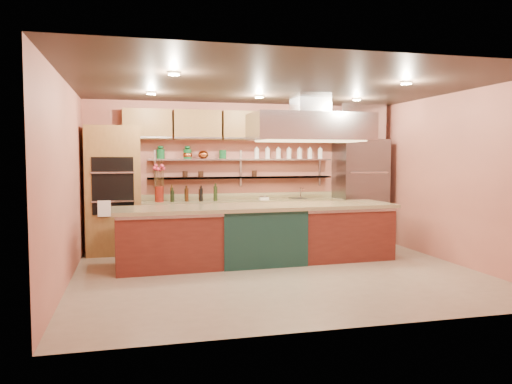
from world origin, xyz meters
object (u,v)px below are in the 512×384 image
object	(u,v)px
island	(258,234)
green_canister	(223,154)
kitchen_scale	(264,197)
copper_kettle	(203,155)
refrigerator	(360,192)
flower_vase	(159,194)

from	to	relation	value
island	green_canister	size ratio (longest dim) A/B	27.54
island	kitchen_scale	world-z (taller)	kitchen_scale
island	green_canister	bearing A→B (deg)	99.27
copper_kettle	green_canister	xyz separation A→B (m)	(0.37, 0.00, 0.00)
kitchen_scale	green_canister	distance (m)	1.14
refrigerator	island	size ratio (longest dim) A/B	0.46
refrigerator	flower_vase	world-z (taller)	refrigerator
kitchen_scale	copper_kettle	world-z (taller)	copper_kettle
island	copper_kettle	xyz separation A→B (m)	(-0.69, 1.54, 1.32)
flower_vase	copper_kettle	distance (m)	1.13
flower_vase	green_canister	world-z (taller)	green_canister
island	green_canister	world-z (taller)	green_canister
green_canister	flower_vase	bearing A→B (deg)	-169.78
green_canister	refrigerator	bearing A→B (deg)	-4.74
island	flower_vase	xyz separation A→B (m)	(-1.53, 1.32, 0.59)
kitchen_scale	green_canister	size ratio (longest dim) A/B	1.01
refrigerator	kitchen_scale	distance (m)	2.01
island	flower_vase	bearing A→B (deg)	137.11
copper_kettle	flower_vase	bearing A→B (deg)	-165.41
island	flower_vase	size ratio (longest dim) A/B	16.11
refrigerator	green_canister	distance (m)	2.88
island	copper_kettle	world-z (taller)	copper_kettle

